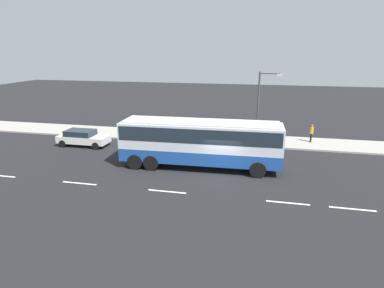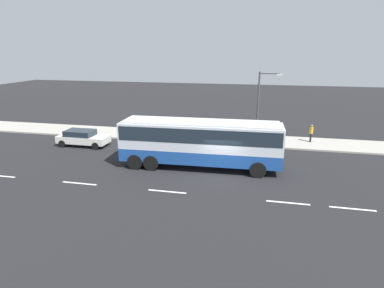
{
  "view_description": "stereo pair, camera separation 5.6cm",
  "coord_description": "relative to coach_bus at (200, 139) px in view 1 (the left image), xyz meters",
  "views": [
    {
      "loc": [
        2.4,
        -20.42,
        8.36
      ],
      "look_at": [
        -2.36,
        1.45,
        1.72
      ],
      "focal_mm": 30.13,
      "sensor_mm": 36.0,
      "label": 1
    },
    {
      "loc": [
        2.35,
        -20.43,
        8.36
      ],
      "look_at": [
        -2.36,
        1.45,
        1.72
      ],
      "focal_mm": 30.13,
      "sensor_mm": 36.0,
      "label": 2
    }
  ],
  "objects": [
    {
      "name": "car_white_minivan",
      "position": [
        -11.27,
        3.17,
        -1.37
      ],
      "size": [
        4.51,
        1.91,
        1.42
      ],
      "rotation": [
        0.0,
        0.0,
        -0.01
      ],
      "color": "white",
      "rests_on": "ground_plane"
    },
    {
      "name": "ground_plane",
      "position": [
        1.75,
        -1.39,
        -2.13
      ],
      "size": [
        120.0,
        120.0,
        0.0
      ],
      "primitive_type": "plane",
      "color": "black"
    },
    {
      "name": "lane_centreline",
      "position": [
        5.37,
        -4.56,
        -2.13
      ],
      "size": [
        39.99,
        0.16,
        0.01
      ],
      "color": "white",
      "rests_on": "ground_plane"
    },
    {
      "name": "sidewalk_curb",
      "position": [
        1.75,
        7.84,
        -2.06
      ],
      "size": [
        80.0,
        4.0,
        0.15
      ],
      "primitive_type": "cube",
      "color": "#A8A399",
      "rests_on": "ground_plane"
    },
    {
      "name": "pedestrian_near_curb",
      "position": [
        8.74,
        8.22,
        -1.06
      ],
      "size": [
        0.32,
        0.32,
        1.61
      ],
      "rotation": [
        0.0,
        0.0,
        0.02
      ],
      "color": "black",
      "rests_on": "sidewalk_curb"
    },
    {
      "name": "coach_bus",
      "position": [
        0.0,
        0.0,
        0.0
      ],
      "size": [
        11.55,
        3.07,
        3.43
      ],
      "rotation": [
        0.0,
        0.0,
        0.03
      ],
      "color": "#1E4C9E",
      "rests_on": "ground_plane"
    },
    {
      "name": "street_lamp",
      "position": [
        4.08,
        6.16,
        1.74
      ],
      "size": [
        1.95,
        0.24,
        6.38
      ],
      "color": "#47474C",
      "rests_on": "sidewalk_curb"
    }
  ]
}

